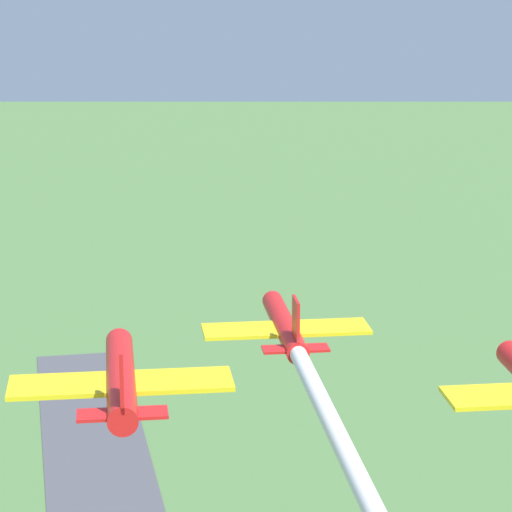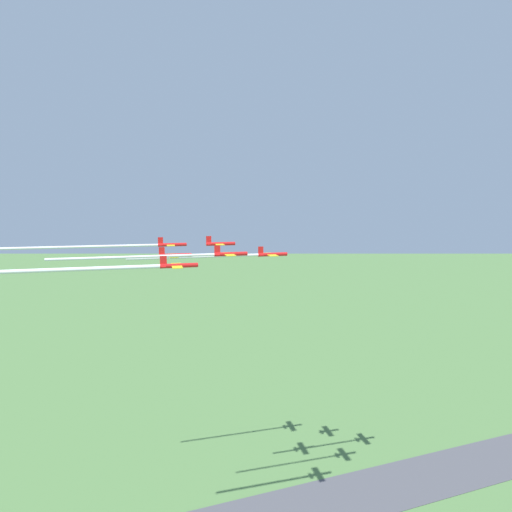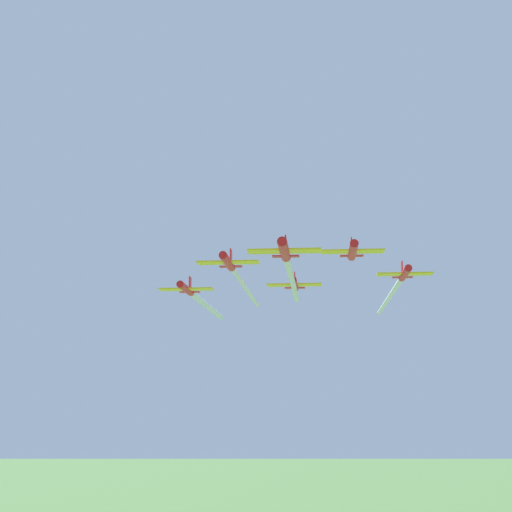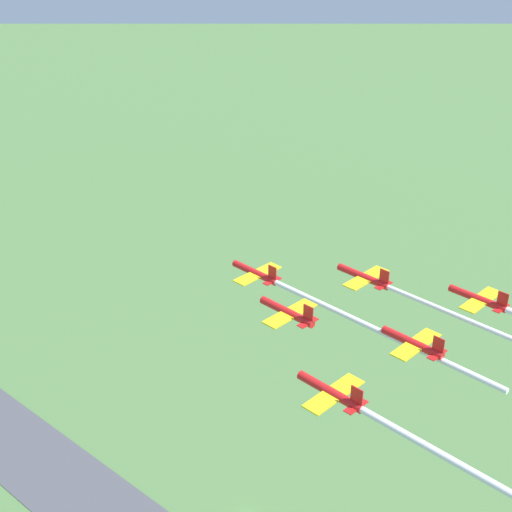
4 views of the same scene
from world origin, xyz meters
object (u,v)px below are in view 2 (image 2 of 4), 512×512
object	(u,v)px
jet_2	(230,254)
jet_4	(174,255)
jet_3	(171,245)
jet_1	(220,244)
jet_0	(271,254)
jet_5	(178,265)

from	to	relation	value
jet_2	jet_4	world-z (taller)	jet_2
jet_3	jet_1	bearing A→B (deg)	59.53
jet_2	jet_3	bearing A→B (deg)	-150.46
jet_0	jet_5	bearing A→B (deg)	-59.53
jet_2	jet_4	size ratio (longest dim) A/B	1.00
jet_3	jet_4	world-z (taller)	jet_3
jet_1	jet_2	bearing A→B (deg)	0.00
jet_1	jet_4	bearing A→B (deg)	-59.53
jet_1	jet_3	xyz separation A→B (m)	(8.72, -17.50, -0.85)
jet_4	jet_1	bearing A→B (deg)	120.47
jet_0	jet_4	distance (m)	33.71
jet_0	jet_1	bearing A→B (deg)	-120.47
jet_4	jet_3	bearing A→B (deg)	180.00
jet_3	jet_5	size ratio (longest dim) A/B	1.00
jet_2	jet_3	distance (m)	34.19
jet_2	jet_3	xyz separation A→B (m)	(-2.08, -34.12, 0.59)
jet_2	jet_3	size ratio (longest dim) A/B	1.00
jet_2	jet_5	distance (m)	19.62
jet_1	jet_5	xyz separation A→B (m)	(30.34, 15.74, -3.06)
jet_4	jet_5	distance (m)	19.83
jet_0	jet_1	distance (m)	19.82
jet_1	jet_4	size ratio (longest dim) A/B	1.00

